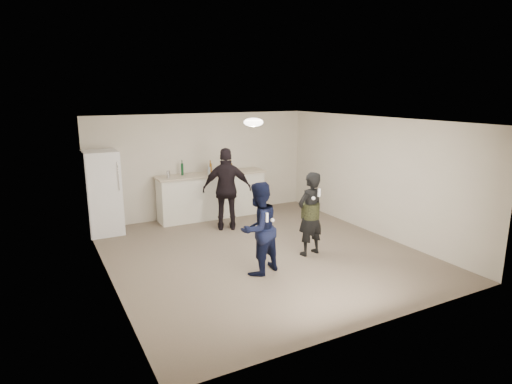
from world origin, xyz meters
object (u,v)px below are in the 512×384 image
counter (212,196)px  woman (310,214)px  man (258,228)px  fridge (103,193)px  spectator (227,189)px  shaker (168,174)px

counter → woman: bearing=-77.9°
man → woman: (1.25, 0.30, 0.00)m
man → fridge: bearing=-80.3°
man → woman: woman is taller
woman → man: bearing=4.1°
counter → spectator: size_ratio=1.43×
man → spectator: (0.51, 2.42, 0.13)m
counter → man: 3.52m
woman → counter: bearing=-87.3°
shaker → spectator: 1.43m
fridge → woman: fridge is taller
counter → fridge: (-2.52, -0.07, 0.38)m
fridge → man: fridge is taller
shaker → woman: woman is taller
shaker → spectator: spectator is taller
counter → spectator: bearing=-93.2°
counter → fridge: fridge is taller
counter → spectator: 1.11m
fridge → man: size_ratio=1.15×
shaker → man: man is taller
shaker → man: bearing=-81.3°
fridge → man: bearing=-60.1°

